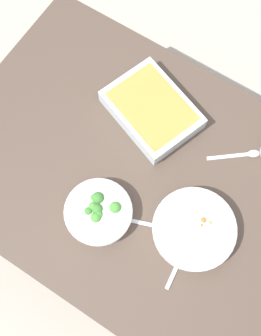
{
  "coord_description": "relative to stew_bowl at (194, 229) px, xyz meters",
  "views": [
    {
      "loc": [
        -0.23,
        0.35,
        2.03
      ],
      "look_at": [
        0.0,
        0.0,
        0.74
      ],
      "focal_mm": 44.69,
      "sensor_mm": 36.0,
      "label": 1
    }
  ],
  "objects": [
    {
      "name": "spoon_by_stew",
      "position": [
        -0.01,
        0.08,
        -0.03
      ],
      "size": [
        0.04,
        0.18,
        0.01
      ],
      "color": "silver",
      "rests_on": "dining_table"
    },
    {
      "name": "stew_bowl",
      "position": [
        0.0,
        0.0,
        0.0
      ],
      "size": [
        0.26,
        0.26,
        0.06
      ],
      "color": "white",
      "rests_on": "dining_table"
    },
    {
      "name": "broccoli_bowl",
      "position": [
        0.28,
        0.11,
        -0.0
      ],
      "size": [
        0.21,
        0.21,
        0.07
      ],
      "color": "white",
      "rests_on": "dining_table"
    },
    {
      "name": "spoon_by_broccoli",
      "position": [
        0.19,
        0.08,
        -0.03
      ],
      "size": [
        0.17,
        0.08,
        0.01
      ],
      "color": "silver",
      "rests_on": "dining_table"
    },
    {
      "name": "spoon_spare",
      "position": [
        -0.01,
        -0.3,
        -0.03
      ],
      "size": [
        0.15,
        0.12,
        0.01
      ],
      "color": "silver",
      "rests_on": "dining_table"
    },
    {
      "name": "ground_plane",
      "position": [
        0.27,
        -0.07,
        -0.77
      ],
      "size": [
        6.0,
        6.0,
        0.0
      ],
      "primitive_type": "plane",
      "color": "#B2A899"
    },
    {
      "name": "baking_dish",
      "position": [
        0.32,
        -0.27,
        0.0
      ],
      "size": [
        0.36,
        0.31,
        0.06
      ],
      "color": "silver",
      "rests_on": "dining_table"
    },
    {
      "name": "dining_table",
      "position": [
        0.27,
        -0.07,
        -0.12
      ],
      "size": [
        1.2,
        0.9,
        0.74
      ],
      "color": "#4C3D33",
      "rests_on": "ground_plane"
    }
  ]
}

